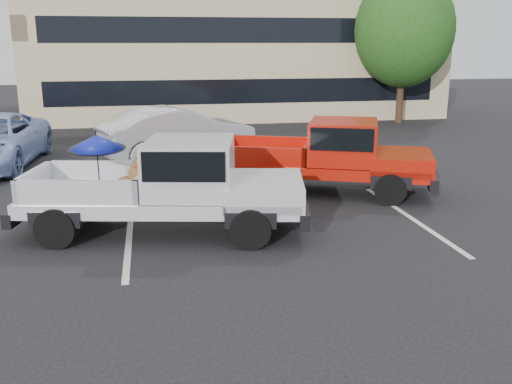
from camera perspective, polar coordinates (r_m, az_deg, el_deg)
ground at (r=10.10m, az=4.51°, el=-6.83°), size 90.00×90.00×0.00m
stripe_left at (r=11.67m, az=-12.54°, el=-4.11°), size 0.12×5.00×0.01m
stripe_right at (r=12.89m, az=15.17°, el=-2.46°), size 0.12×5.00×0.01m
motel_building at (r=30.38m, az=-2.13°, el=13.86°), size 20.40×8.40×6.30m
tree_right at (r=27.57m, az=14.60°, el=15.40°), size 4.46×4.46×6.78m
tree_back at (r=34.13m, az=3.99°, el=15.97°), size 4.68×4.68×7.11m
silver_pickup at (r=11.32m, az=-7.72°, el=1.06°), size 5.96×3.04×2.06m
red_pickup at (r=14.42m, az=8.01°, el=3.82°), size 5.87×3.83×1.83m
silver_sedan at (r=18.81m, az=-7.80°, el=5.89°), size 5.39×3.47×1.68m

